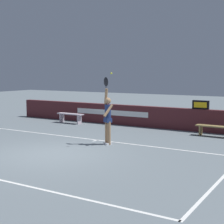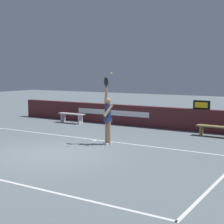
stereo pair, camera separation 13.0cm
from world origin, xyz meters
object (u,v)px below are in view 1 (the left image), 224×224
(speed_display, at_px, (201,105))
(courtside_bench_near, at_px, (214,128))
(tennis_player, at_px, (108,117))
(courtside_bench_far, at_px, (70,116))
(tennis_ball, at_px, (111,73))

(speed_display, height_order, courtside_bench_near, speed_display)
(tennis_player, relative_size, courtside_bench_far, 1.62)
(tennis_player, height_order, courtside_bench_far, tennis_player)
(courtside_bench_near, bearing_deg, tennis_player, -128.94)
(speed_display, xyz_separation_m, tennis_ball, (-1.80, -4.74, 1.41))
(courtside_bench_near, bearing_deg, courtside_bench_far, -179.57)
(courtside_bench_near, xyz_separation_m, courtside_bench_far, (-7.43, -0.06, 0.04))
(tennis_player, bearing_deg, tennis_ball, -37.98)
(speed_display, height_order, tennis_player, tennis_player)
(courtside_bench_near, bearing_deg, speed_display, 133.79)
(speed_display, xyz_separation_m, courtside_bench_near, (0.84, -0.88, -0.87))
(tennis_ball, relative_size, courtside_bench_far, 0.05)
(speed_display, distance_m, tennis_ball, 5.26)
(speed_display, height_order, courtside_bench_far, speed_display)
(tennis_ball, bearing_deg, courtside_bench_near, 55.65)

